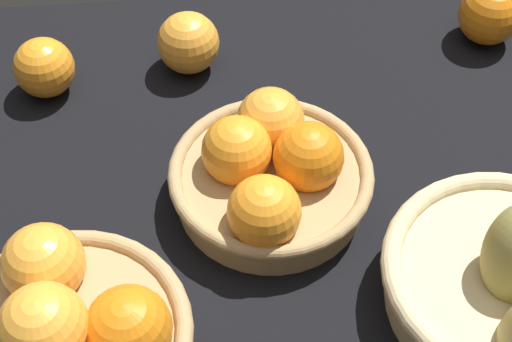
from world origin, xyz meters
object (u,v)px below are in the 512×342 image
Objects in this scene: loose_orange_side_gap at (44,68)px; basket_center at (271,172)px; loose_orange_back_gap at (188,43)px; loose_orange_front_gap at (490,14)px; basket_far_right at (70,341)px.

basket_center is at bearing 143.09° from loose_orange_side_gap.
basket_center reaches higher than loose_orange_back_gap.
loose_orange_side_gap is (26.49, -19.90, -0.43)cm from basket_center.
basket_center is 40.34cm from loose_orange_front_gap.
loose_orange_front_gap reaches higher than loose_orange_side_gap.
basket_center is at bearing 110.22° from loose_orange_back_gap.
loose_orange_side_gap is (58.30, 4.90, -0.34)cm from loose_orange_front_gap.
basket_far_right is at bearing 98.72° from loose_orange_side_gap.
basket_far_right is 2.91× the size of loose_orange_back_gap.
loose_orange_side_gap is (18.12, 2.83, -0.22)cm from loose_orange_back_gap.
loose_orange_front_gap reaches higher than loose_orange_back_gap.
basket_far_right is at bearing 73.87° from loose_orange_back_gap.
loose_orange_back_gap is (-12.12, -41.93, -1.21)cm from basket_far_right.
loose_orange_front_gap is at bearing -142.06° from basket_center.
loose_orange_side_gap is at bearing 4.81° from loose_orange_front_gap.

